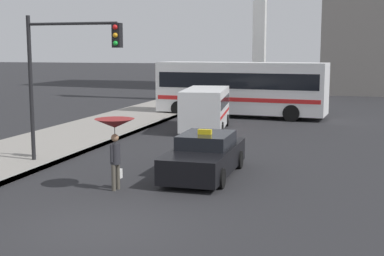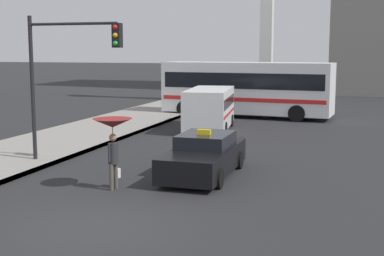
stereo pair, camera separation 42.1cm
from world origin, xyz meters
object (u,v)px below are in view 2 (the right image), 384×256
Objects in this scene: taxi at (204,156)px; city_bus at (246,87)px; ambulance_van at (210,107)px; pedestrian_with_umbrella at (113,131)px; traffic_light at (68,62)px.

city_bus is (-1.83, 15.69, 1.20)m from taxi.
taxi is 0.44× the size of city_bus.
pedestrian_with_umbrella is (0.48, -12.25, 0.56)m from ambulance_van.
traffic_light reaches higher than city_bus.
traffic_light is (-2.81, 2.42, 1.91)m from pedestrian_with_umbrella.
taxi is 3.38m from pedestrian_with_umbrella.
ambulance_van is 1.01× the size of traffic_light.
taxi is 0.87× the size of ambulance_van.
pedestrian_with_umbrella reaches higher than taxi.
ambulance_van is at bearing 76.64° from traffic_light.
city_bus reaches higher than pedestrian_with_umbrella.
traffic_light reaches higher than ambulance_van.
traffic_light reaches higher than pedestrian_with_umbrella.
traffic_light is at bearing 59.43° from pedestrian_with_umbrella.
city_bus is (0.69, 5.91, 0.67)m from ambulance_van.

